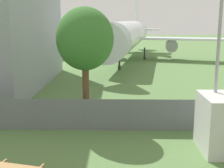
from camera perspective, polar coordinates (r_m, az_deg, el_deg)
name	(u,v)px	position (r m, az deg, el deg)	size (l,w,h in m)	color
perimeter_fence	(130,115)	(17.23, 3.29, -5.67)	(56.07, 0.07, 1.77)	slate
airplane	(129,35)	(47.31, 3.04, 8.95)	(29.51, 37.31, 11.73)	white
tree_near_hangar	(85,40)	(18.05, -4.96, 8.10)	(3.30, 3.30, 6.76)	brown
light_mast	(218,48)	(15.33, 18.87, 6.17)	(0.44, 0.44, 7.71)	#99999E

